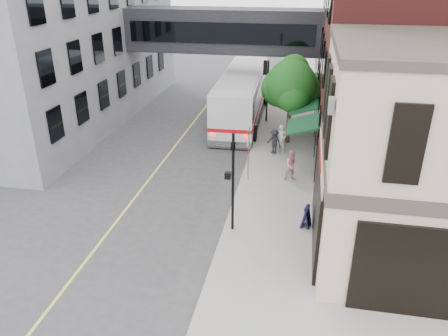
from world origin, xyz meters
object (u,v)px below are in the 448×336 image
at_px(pedestrian_c, 274,141).
at_px(sandwich_board, 306,216).
at_px(pedestrian_a, 281,139).
at_px(pedestrian_b, 292,165).
at_px(newspaper_box, 276,140).
at_px(bus, 242,94).

height_order(pedestrian_c, sandwich_board, pedestrian_c).
xyz_separation_m(pedestrian_a, pedestrian_b, (0.83, -3.68, -0.04)).
height_order(pedestrian_a, pedestrian_c, pedestrian_a).
distance_m(pedestrian_b, newspaper_box, 4.88).
bearing_deg(pedestrian_a, pedestrian_c, -169.42).
bearing_deg(bus, pedestrian_c, -65.95).
distance_m(pedestrian_a, sandwich_board, 8.45).
bearing_deg(sandwich_board, pedestrian_b, 114.83).
relative_size(pedestrian_b, pedestrian_c, 1.10).
height_order(bus, pedestrian_a, bus).
distance_m(bus, pedestrian_c, 7.49).
bearing_deg(pedestrian_a, newspaper_box, 100.97).
height_order(bus, pedestrian_b, bus).
bearing_deg(newspaper_box, pedestrian_a, -65.37).
relative_size(bus, pedestrian_b, 7.58).
bearing_deg(sandwich_board, pedestrian_c, 118.98).
relative_size(bus, newspaper_box, 16.05).
height_order(pedestrian_a, sandwich_board, pedestrian_a).
xyz_separation_m(newspaper_box, sandwich_board, (2.06, -9.29, 0.09)).
distance_m(newspaper_box, sandwich_board, 9.52).
xyz_separation_m(pedestrian_b, sandwich_board, (0.85, -4.59, -0.37)).
relative_size(bus, sandwich_board, 13.20).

